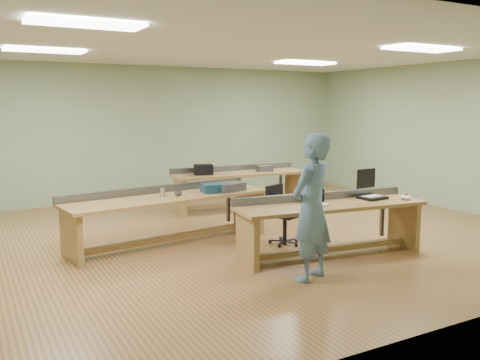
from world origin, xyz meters
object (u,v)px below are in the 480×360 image
(workbench_back, at_px, (239,182))
(mug, at_px, (178,193))
(laptop_base, at_px, (373,198))
(person, at_px, (311,208))
(parts_bin_teal, at_px, (214,188))
(workbench_front, at_px, (330,217))
(camera_bag, at_px, (313,195))
(parts_bin_grey, at_px, (229,187))
(task_chair, at_px, (282,223))
(workbench_mid, at_px, (168,208))
(drinks_can, at_px, (163,192))

(workbench_back, height_order, mug, workbench_back)
(workbench_back, bearing_deg, laptop_base, -81.63)
(person, height_order, laptop_base, person)
(workbench_back, bearing_deg, parts_bin_teal, -124.19)
(laptop_base, bearing_deg, workbench_back, 90.98)
(laptop_base, height_order, parts_bin_teal, parts_bin_teal)
(workbench_front, xyz_separation_m, person, (-0.85, -0.71, 0.34))
(person, relative_size, mug, 15.70)
(camera_bag, distance_m, parts_bin_grey, 1.53)
(camera_bag, relative_size, parts_bin_teal, 0.68)
(person, height_order, task_chair, person)
(parts_bin_grey, xyz_separation_m, mug, (-0.90, -0.05, -0.02))
(task_chair, relative_size, parts_bin_grey, 1.88)
(person, distance_m, mug, 2.42)
(workbench_mid, xyz_separation_m, parts_bin_teal, (0.77, -0.04, 0.25))
(workbench_back, xyz_separation_m, laptop_base, (0.29, -3.59, 0.22))
(workbench_back, xyz_separation_m, parts_bin_grey, (-1.24, -1.95, 0.26))
(person, relative_size, parts_bin_teal, 4.62)
(laptop_base, xyz_separation_m, camera_bag, (-0.90, 0.25, 0.07))
(person, xyz_separation_m, task_chair, (0.59, 1.53, -0.57))
(task_chair, xyz_separation_m, parts_bin_grey, (-0.51, 0.79, 0.48))
(workbench_back, bearing_deg, mug, -133.34)
(workbench_mid, height_order, parts_bin_teal, parts_bin_teal)
(laptop_base, xyz_separation_m, drinks_can, (-2.66, 1.66, 0.05))
(person, distance_m, camera_bag, 1.18)
(person, distance_m, parts_bin_teal, 2.35)
(workbench_back, bearing_deg, person, -103.56)
(workbench_back, distance_m, mug, 2.94)
(camera_bag, distance_m, drinks_can, 2.26)
(drinks_can, bearing_deg, task_chair, -26.43)
(workbench_front, bearing_deg, drinks_can, 146.05)
(laptop_base, distance_m, parts_bin_grey, 2.25)
(workbench_mid, bearing_deg, workbench_back, 32.15)
(mug, bearing_deg, workbench_mid, 138.73)
(workbench_mid, relative_size, camera_bag, 12.49)
(task_chair, bearing_deg, workbench_back, 52.23)
(mug, xyz_separation_m, drinks_can, (-0.22, 0.07, 0.02))
(workbench_front, distance_m, parts_bin_teal, 1.94)
(person, relative_size, drinks_can, 13.61)
(workbench_mid, distance_m, parts_bin_grey, 1.06)
(parts_bin_teal, bearing_deg, camera_bag, -57.46)
(camera_bag, height_order, parts_bin_grey, camera_bag)
(workbench_front, bearing_deg, task_chair, 114.30)
(workbench_front, relative_size, parts_bin_grey, 5.88)
(workbench_back, xyz_separation_m, person, (-1.33, -4.27, 0.34))
(parts_bin_grey, distance_m, drinks_can, 1.13)
(workbench_back, distance_m, camera_bag, 3.40)
(person, bearing_deg, mug, -92.90)
(workbench_front, distance_m, laptop_base, 0.80)
(camera_bag, relative_size, task_chair, 0.29)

